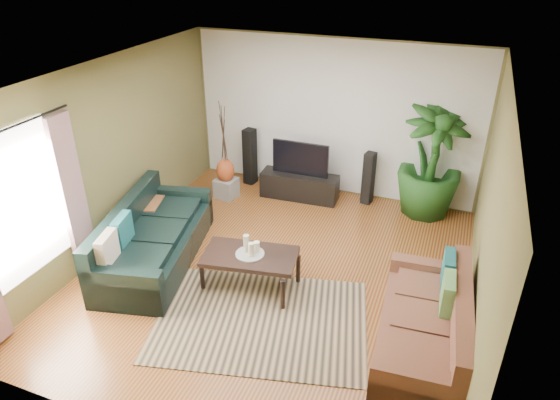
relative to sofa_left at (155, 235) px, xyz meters
The scene contains 27 objects.
floor 1.76m from the sofa_left, ahead, with size 5.50×5.50×0.00m, color #915A25.
ceiling 2.84m from the sofa_left, ahead, with size 5.50×5.50×0.00m, color white.
wall_back 3.59m from the sofa_left, 61.02° to the left, with size 5.00×5.00×0.00m, color brown.
wall_front 3.12m from the sofa_left, 55.68° to the right, with size 5.00×5.00×0.00m, color brown.
wall_left 1.27m from the sofa_left, 160.69° to the left, with size 5.50×5.50×0.00m, color brown.
wall_right 4.29m from the sofa_left, ahead, with size 5.50×5.50×0.00m, color brown.
backwall_panel 3.58m from the sofa_left, 60.94° to the left, with size 4.90×4.90×0.00m, color white.
window_pane 1.82m from the sofa_left, 121.29° to the right, with size 1.80×1.80×0.00m, color white.
curtain_far 1.18m from the sofa_left, 143.03° to the right, with size 0.08×0.35×2.20m, color gray.
curtain_rod 2.41m from the sofa_left, 119.67° to the right, with size 0.03×0.03×1.90m, color black.
sofa_left is the anchor object (origin of this frame).
sofa_right 3.73m from the sofa_left, ahead, with size 1.99×0.90×0.85m, color brown.
area_rug 2.02m from the sofa_left, 18.93° to the right, with size 2.51×1.78×0.01m, color #9D845C.
coffee_table 1.49m from the sofa_left, ahead, with size 1.20×0.65×0.49m, color black.
candle_tray 1.48m from the sofa_left, ahead, with size 0.37×0.37×0.02m, color #999A94.
candle_tall 1.43m from the sofa_left, ahead, with size 0.08×0.08×0.24m, color beige.
candle_mid 1.53m from the sofa_left, ahead, with size 0.08×0.08×0.19m, color beige.
candle_short 1.56m from the sofa_left, ahead, with size 0.08×0.08×0.15m, color white.
tv_stand 2.84m from the sofa_left, 63.54° to the left, with size 1.35×0.40×0.45m, color black.
television 2.87m from the sofa_left, 63.72° to the left, with size 0.99×0.05×0.58m, color black.
speaker_left 2.80m from the sofa_left, 85.69° to the left, with size 0.19×0.21×1.05m, color black.
speaker_right 3.68m from the sofa_left, 49.16° to the left, with size 0.17×0.18×0.92m, color black.
potted_plant 4.41m from the sofa_left, 39.53° to the left, with size 1.03×1.03×1.85m, color #1A4517.
plant_pot 4.39m from the sofa_left, 39.53° to the left, with size 0.34×0.34×0.27m, color black.
pedestal 2.13m from the sofa_left, 88.74° to the left, with size 0.34×0.34×0.34m, color #969694.
vase 2.11m from the sofa_left, 88.74° to the left, with size 0.31×0.31×0.44m, color #8D3A19.
side_table 0.82m from the sofa_left, 134.73° to the left, with size 0.51×0.51×0.54m, color brown.
Camera 1 is at (2.06, -5.16, 4.12)m, focal length 32.00 mm.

